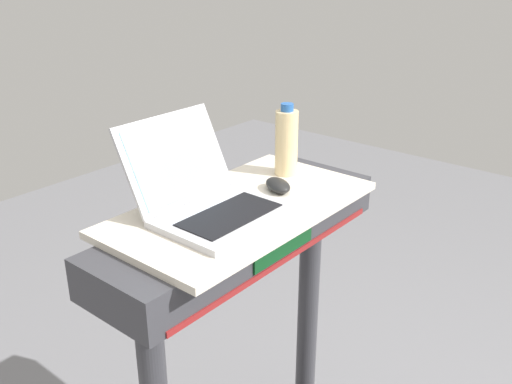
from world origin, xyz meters
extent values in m
cylinder|color=#38383D|center=(0.34, 0.70, 0.61)|extent=(0.07, 0.07, 0.93)
cube|color=#38383D|center=(0.00, 0.70, 1.13)|extent=(0.90, 0.28, 0.11)
cube|color=#0C3F19|center=(0.00, 0.56, 1.13)|extent=(0.24, 0.01, 0.06)
cube|color=maroon|center=(0.00, 0.56, 1.09)|extent=(0.81, 0.00, 0.02)
cube|color=beige|center=(0.00, 0.70, 1.20)|extent=(0.74, 0.40, 0.02)
cube|color=#B7B7BC|center=(-0.10, 0.67, 1.22)|extent=(0.32, 0.24, 0.02)
cube|color=black|center=(-0.10, 0.65, 1.23)|extent=(0.26, 0.13, 0.00)
cube|color=#B7B7BC|center=(-0.10, 0.84, 1.33)|extent=(0.32, 0.11, 0.22)
cube|color=#8CCCF2|center=(-0.10, 0.84, 1.33)|extent=(0.28, 0.09, 0.19)
ellipsoid|color=black|center=(0.14, 0.68, 1.23)|extent=(0.10, 0.12, 0.03)
cylinder|color=beige|center=(0.26, 0.75, 1.31)|extent=(0.07, 0.07, 0.19)
cylinder|color=#2659A5|center=(0.26, 0.75, 1.41)|extent=(0.04, 0.04, 0.02)
camera|label=1|loc=(-1.04, -0.21, 1.83)|focal=40.00mm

